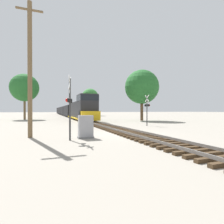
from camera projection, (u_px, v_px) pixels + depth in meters
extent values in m
plane|color=gray|center=(130.00, 134.00, 14.45)|extent=(400.00, 400.00, 0.00)
cube|color=#42301E|center=(221.00, 158.00, 6.84)|extent=(2.60, 0.22, 0.16)
cube|color=#42301E|center=(208.00, 154.00, 7.40)|extent=(2.60, 0.22, 0.16)
cube|color=#42301E|center=(197.00, 151.00, 7.97)|extent=(2.60, 0.22, 0.16)
cube|color=#42301E|center=(187.00, 149.00, 8.53)|extent=(2.60, 0.22, 0.16)
cube|color=#42301E|center=(178.00, 146.00, 9.09)|extent=(2.60, 0.22, 0.16)
cube|color=#42301E|center=(171.00, 144.00, 9.66)|extent=(2.60, 0.22, 0.16)
cube|color=#42301E|center=(164.00, 142.00, 10.22)|extent=(2.60, 0.22, 0.16)
cube|color=#42301E|center=(158.00, 141.00, 10.78)|extent=(2.60, 0.22, 0.16)
cube|color=#42301E|center=(152.00, 139.00, 11.35)|extent=(2.60, 0.22, 0.16)
cube|color=#42301E|center=(148.00, 138.00, 11.91)|extent=(2.60, 0.22, 0.16)
cube|color=#42301E|center=(143.00, 137.00, 12.47)|extent=(2.60, 0.22, 0.16)
cube|color=#42301E|center=(139.00, 135.00, 13.04)|extent=(2.60, 0.22, 0.16)
cube|color=#42301E|center=(135.00, 134.00, 13.60)|extent=(2.60, 0.22, 0.16)
cube|color=#42301E|center=(132.00, 133.00, 14.16)|extent=(2.60, 0.22, 0.16)
cube|color=#42301E|center=(129.00, 133.00, 14.73)|extent=(2.60, 0.22, 0.16)
cube|color=#42301E|center=(126.00, 132.00, 15.29)|extent=(2.60, 0.22, 0.16)
cube|color=#42301E|center=(123.00, 131.00, 15.85)|extent=(2.60, 0.22, 0.16)
cube|color=#42301E|center=(120.00, 130.00, 16.42)|extent=(2.60, 0.22, 0.16)
cube|color=#42301E|center=(118.00, 130.00, 16.98)|extent=(2.60, 0.22, 0.16)
cube|color=#42301E|center=(116.00, 129.00, 17.54)|extent=(2.60, 0.22, 0.16)
cube|color=#42301E|center=(114.00, 128.00, 18.11)|extent=(2.60, 0.22, 0.16)
cube|color=#42301E|center=(112.00, 128.00, 18.67)|extent=(2.60, 0.22, 0.16)
cube|color=#42301E|center=(110.00, 127.00, 19.23)|extent=(2.60, 0.22, 0.16)
cube|color=#42301E|center=(108.00, 127.00, 19.80)|extent=(2.60, 0.22, 0.16)
cube|color=#42301E|center=(106.00, 126.00, 20.36)|extent=(2.60, 0.22, 0.16)
cube|color=#42301E|center=(105.00, 126.00, 20.92)|extent=(2.60, 0.22, 0.16)
cube|color=#42301E|center=(103.00, 126.00, 21.49)|extent=(2.60, 0.22, 0.16)
cube|color=#42301E|center=(102.00, 125.00, 22.05)|extent=(2.60, 0.22, 0.16)
cube|color=#42301E|center=(100.00, 125.00, 22.61)|extent=(2.60, 0.22, 0.16)
cube|color=#42301E|center=(99.00, 125.00, 23.18)|extent=(2.60, 0.22, 0.16)
cube|color=#42301E|center=(98.00, 124.00, 23.74)|extent=(2.60, 0.22, 0.16)
cube|color=#42301E|center=(97.00, 124.00, 24.30)|extent=(2.60, 0.22, 0.16)
cube|color=#42301E|center=(96.00, 124.00, 24.87)|extent=(2.60, 0.22, 0.16)
cube|color=#42301E|center=(95.00, 123.00, 25.43)|extent=(2.60, 0.22, 0.16)
cube|color=#42301E|center=(94.00, 123.00, 25.99)|extent=(2.60, 0.22, 0.16)
cube|color=#42301E|center=(93.00, 123.00, 26.56)|extent=(2.60, 0.22, 0.16)
cube|color=#42301E|center=(92.00, 122.00, 27.12)|extent=(2.60, 0.22, 0.16)
cube|color=#42301E|center=(91.00, 122.00, 27.68)|extent=(2.60, 0.22, 0.16)
cube|color=#42301E|center=(90.00, 122.00, 28.25)|extent=(2.60, 0.22, 0.16)
cube|color=#42301E|center=(89.00, 122.00, 28.81)|extent=(2.60, 0.22, 0.16)
cube|color=#42301E|center=(88.00, 122.00, 29.37)|extent=(2.60, 0.22, 0.16)
cube|color=#42301E|center=(88.00, 121.00, 29.94)|extent=(2.60, 0.22, 0.16)
cube|color=#42301E|center=(87.00, 121.00, 30.50)|extent=(2.60, 0.22, 0.16)
cube|color=#42301E|center=(86.00, 121.00, 31.06)|extent=(2.60, 0.22, 0.16)
cube|color=#42301E|center=(86.00, 121.00, 31.63)|extent=(2.60, 0.22, 0.16)
cube|color=#42301E|center=(85.00, 121.00, 32.19)|extent=(2.60, 0.22, 0.16)
cube|color=#42301E|center=(84.00, 120.00, 32.75)|extent=(2.60, 0.22, 0.16)
cube|color=slate|center=(122.00, 131.00, 14.20)|extent=(0.07, 160.00, 0.15)
cube|color=slate|center=(138.00, 131.00, 14.69)|extent=(0.07, 160.00, 0.15)
cube|color=#232326|center=(78.00, 110.00, 39.24)|extent=(2.58, 13.61, 3.43)
cube|color=#232326|center=(87.00, 107.00, 30.29)|extent=(3.03, 4.28, 4.39)
cube|color=black|center=(87.00, 98.00, 30.28)|extent=(3.07, 4.32, 0.97)
cube|color=gold|center=(90.00, 116.00, 28.30)|extent=(3.03, 1.94, 1.54)
cube|color=gold|center=(81.00, 118.00, 36.51)|extent=(3.10, 19.05, 0.24)
cube|color=black|center=(87.00, 119.00, 30.58)|extent=(1.58, 2.20, 1.00)
cube|color=black|center=(76.00, 116.00, 42.45)|extent=(1.58, 2.20, 1.00)
cube|color=black|center=(70.00, 111.00, 54.14)|extent=(2.88, 15.61, 3.15)
cube|color=black|center=(72.00, 116.00, 49.39)|extent=(1.58, 2.20, 0.90)
cube|color=black|center=(68.00, 115.00, 58.91)|extent=(1.58, 2.20, 0.90)
cube|color=black|center=(65.00, 111.00, 69.97)|extent=(2.88, 15.61, 3.15)
cube|color=black|center=(66.00, 114.00, 65.22)|extent=(1.58, 2.20, 0.90)
cube|color=black|center=(64.00, 114.00, 74.75)|extent=(1.58, 2.20, 0.90)
cube|color=black|center=(62.00, 111.00, 85.81)|extent=(2.88, 15.61, 3.15)
cube|color=black|center=(63.00, 114.00, 81.06)|extent=(1.58, 2.20, 0.90)
cube|color=black|center=(61.00, 113.00, 90.58)|extent=(1.58, 2.20, 0.90)
cube|color=black|center=(60.00, 111.00, 101.64)|extent=(2.88, 15.61, 3.15)
cube|color=black|center=(60.00, 113.00, 96.89)|extent=(1.58, 2.20, 0.90)
cube|color=black|center=(59.00, 113.00, 106.42)|extent=(1.58, 2.20, 0.90)
cylinder|color=#333333|center=(70.00, 109.00, 11.33)|extent=(0.12, 0.12, 4.03)
cube|color=white|center=(70.00, 83.00, 11.32)|extent=(0.27, 0.90, 0.93)
cube|color=white|center=(70.00, 83.00, 11.32)|extent=(0.27, 0.90, 0.93)
cube|color=black|center=(70.00, 100.00, 11.33)|extent=(0.28, 0.85, 0.06)
cylinder|color=black|center=(71.00, 101.00, 11.68)|extent=(0.25, 0.34, 0.30)
sphere|color=red|center=(69.00, 101.00, 11.67)|extent=(0.26, 0.26, 0.26)
cylinder|color=black|center=(69.00, 100.00, 10.98)|extent=(0.25, 0.34, 0.30)
sphere|color=red|center=(67.00, 100.00, 10.97)|extent=(0.26, 0.26, 0.26)
cube|color=white|center=(70.00, 92.00, 11.32)|extent=(0.11, 0.32, 0.20)
cylinder|color=#333333|center=(147.00, 111.00, 22.12)|extent=(0.12, 0.12, 3.78)
cube|color=white|center=(147.00, 98.00, 22.11)|extent=(0.04, 0.93, 0.93)
cube|color=white|center=(147.00, 98.00, 22.11)|extent=(0.04, 0.93, 0.93)
cube|color=black|center=(147.00, 105.00, 22.12)|extent=(0.07, 0.86, 0.06)
cylinder|color=black|center=(148.00, 105.00, 21.79)|extent=(0.18, 0.30, 0.30)
sphere|color=red|center=(149.00, 105.00, 21.82)|extent=(0.26, 0.26, 0.26)
cylinder|color=black|center=(146.00, 105.00, 22.45)|extent=(0.18, 0.30, 0.30)
sphere|color=red|center=(146.00, 105.00, 22.48)|extent=(0.26, 0.26, 0.26)
cube|color=white|center=(147.00, 103.00, 22.11)|extent=(0.03, 0.32, 0.20)
cube|color=slate|center=(86.00, 137.00, 12.27)|extent=(1.09, 0.65, 0.12)
cube|color=#939399|center=(86.00, 126.00, 12.26)|extent=(0.99, 0.59, 1.48)
cylinder|color=brown|center=(30.00, 70.00, 12.46)|extent=(0.31, 0.31, 9.73)
cube|color=brown|center=(30.00, 10.00, 12.42)|extent=(1.80, 0.12, 0.12)
cylinder|color=brown|center=(142.00, 109.00, 33.41)|extent=(0.55, 0.55, 4.52)
sphere|color=#236028|center=(142.00, 87.00, 33.37)|extent=(6.49, 6.49, 6.49)
cylinder|color=brown|center=(25.00, 108.00, 37.67)|extent=(0.46, 0.46, 5.10)
sphere|color=#236028|center=(25.00, 88.00, 37.64)|extent=(5.94, 5.94, 5.94)
cylinder|color=brown|center=(90.00, 109.00, 66.27)|extent=(0.30, 0.30, 5.25)
sphere|color=#337533|center=(90.00, 97.00, 66.24)|extent=(6.29, 6.29, 6.29)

